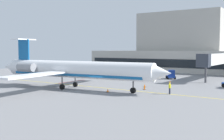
{
  "coord_description": "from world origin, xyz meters",
  "views": [
    {
      "loc": [
        27.62,
        -36.57,
        6.77
      ],
      "look_at": [
        -1.48,
        5.92,
        3.0
      ],
      "focal_mm": 45.78,
      "sensor_mm": 36.0,
      "label": 1
    }
  ],
  "objects": [
    {
      "name": "safety_cone_charlie",
      "position": [
        3.84,
        8.49,
        0.25
      ],
      "size": [
        0.47,
        0.47,
        0.55
      ],
      "color": "orange",
      "rests_on": "ground"
    },
    {
      "name": "terminal_building",
      "position": [
        -1.57,
        46.51,
        6.22
      ],
      "size": [
        67.22,
        12.38,
        18.2
      ],
      "color": "#B7B2A8",
      "rests_on": "ground"
    },
    {
      "name": "safety_cone_alpha",
      "position": [
        5.2,
        5.84,
        0.25
      ],
      "size": [
        0.47,
        0.47,
        0.55
      ],
      "color": "orange",
      "rests_on": "ground"
    },
    {
      "name": "regional_jet",
      "position": [
        -5.52,
        -0.15,
        3.27
      ],
      "size": [
        34.17,
        27.84,
        8.7
      ],
      "color": "white",
      "rests_on": "ground"
    },
    {
      "name": "ground",
      "position": [
        -0.0,
        0.0,
        -0.05
      ],
      "size": [
        120.0,
        120.0,
        0.11
      ],
      "color": "slate"
    },
    {
      "name": "baggage_tug",
      "position": [
        2.28,
        24.08,
        0.93
      ],
      "size": [
        3.03,
        3.26,
        2.09
      ],
      "color": "#19389E",
      "rests_on": "ground"
    },
    {
      "name": "safety_cone_bravo",
      "position": [
        1.83,
        -0.08,
        0.25
      ],
      "size": [
        0.47,
        0.47,
        0.55
      ],
      "color": "orange",
      "rests_on": "ground"
    },
    {
      "name": "jet_bridge_west",
      "position": [
        10.85,
        28.59,
        4.5
      ],
      "size": [
        2.4,
        21.31,
        5.87
      ],
      "color": "silver",
      "rests_on": "ground"
    },
    {
      "name": "fuel_tank",
      "position": [
        -9.25,
        30.2,
        1.58
      ],
      "size": [
        7.37,
        3.43,
        2.85
      ],
      "color": "white",
      "rests_on": "ground"
    },
    {
      "name": "marshaller",
      "position": [
        10.7,
        3.55,
        0.98
      ],
      "size": [
        0.34,
        0.83,
        1.94
      ],
      "color": "#191E33",
      "rests_on": "ground"
    }
  ]
}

